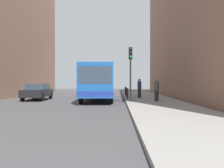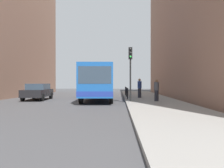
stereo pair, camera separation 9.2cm
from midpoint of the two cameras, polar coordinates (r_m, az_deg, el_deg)
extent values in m
plane|color=#424244|center=(19.14, -6.22, -4.39)|extent=(80.00, 80.00, 0.00)
cube|color=gray|center=(19.16, 10.03, -4.16)|extent=(4.40, 40.00, 0.15)
cube|color=#936B56|center=(25.53, 22.90, 16.22)|extent=(7.00, 32.00, 17.14)
cube|color=#19519E|center=(21.26, -3.17, 0.81)|extent=(2.91, 11.09, 2.50)
cube|color=navy|center=(21.27, -3.17, -1.75)|extent=(2.93, 11.11, 0.36)
cube|color=#2D3D4C|center=(15.79, -4.10, 2.24)|extent=(2.26, 0.14, 1.20)
cube|color=#2D3D4C|center=(21.76, -3.11, 1.72)|extent=(2.87, 9.49, 1.00)
cylinder|color=black|center=(17.37, -0.04, -3.22)|extent=(0.32, 1.01, 1.00)
cylinder|color=black|center=(17.50, -7.48, -3.19)|extent=(0.32, 1.01, 1.00)
cylinder|color=black|center=(25.16, -0.18, -2.11)|extent=(0.32, 1.01, 1.00)
cylinder|color=black|center=(25.25, -5.32, -2.10)|extent=(0.32, 1.01, 1.00)
cube|color=black|center=(22.12, -17.67, -2.10)|extent=(2.01, 4.48, 0.64)
cube|color=#2D3D4C|center=(22.24, -17.56, -0.59)|extent=(1.72, 2.54, 0.52)
cylinder|color=black|center=(20.47, -16.66, -3.19)|extent=(0.25, 0.65, 0.64)
cylinder|color=black|center=(20.97, -20.99, -3.12)|extent=(0.25, 0.65, 0.64)
cylinder|color=black|center=(23.37, -14.68, -2.75)|extent=(0.25, 0.65, 0.64)
cylinder|color=black|center=(23.81, -18.52, -2.70)|extent=(0.25, 0.65, 0.64)
cube|color=maroon|center=(31.13, -2.86, -1.37)|extent=(2.05, 4.50, 0.64)
cube|color=#2D3D4C|center=(31.27, -2.82, -0.30)|extent=(1.74, 2.55, 0.52)
cylinder|color=black|center=(29.55, -1.67, -2.09)|extent=(0.26, 0.65, 0.64)
cylinder|color=black|center=(29.78, -4.81, -2.07)|extent=(0.26, 0.65, 0.64)
cylinder|color=black|center=(32.53, -1.06, -1.86)|extent=(0.26, 0.65, 0.64)
cylinder|color=black|center=(32.74, -3.92, -1.85)|extent=(0.26, 0.65, 0.64)
cylinder|color=black|center=(17.61, 4.70, 0.90)|extent=(0.12, 0.12, 3.20)
cube|color=black|center=(17.74, 4.70, 7.54)|extent=(0.28, 0.24, 0.90)
sphere|color=black|center=(17.65, 4.72, 8.49)|extent=(0.16, 0.16, 0.16)
sphere|color=black|center=(17.62, 4.72, 7.59)|extent=(0.16, 0.16, 0.16)
sphere|color=green|center=(17.58, 4.72, 6.68)|extent=(0.16, 0.16, 0.16)
cylinder|color=black|center=(20.41, 4.00, -2.33)|extent=(0.11, 0.11, 0.95)
cylinder|color=black|center=(23.59, 3.68, -1.97)|extent=(0.11, 0.11, 0.95)
cylinder|color=black|center=(26.78, 3.44, -1.69)|extent=(0.11, 0.11, 0.95)
cylinder|color=#26262D|center=(18.20, 11.04, -2.86)|extent=(0.32, 0.32, 0.83)
cylinder|color=#4C4C51|center=(18.18, 11.04, -0.55)|extent=(0.38, 0.38, 0.64)
sphere|color=#8C6647|center=(18.17, 11.04, 0.81)|extent=(0.23, 0.23, 0.23)
cylinder|color=#26262D|center=(22.12, 6.91, -2.21)|extent=(0.32, 0.32, 0.88)
cylinder|color=navy|center=(22.09, 6.92, -0.19)|extent=(0.38, 0.38, 0.68)
sphere|color=#8C6647|center=(22.09, 6.92, 1.01)|extent=(0.24, 0.24, 0.24)
camera|label=1|loc=(0.05, -89.86, 0.00)|focal=37.19mm
camera|label=2|loc=(0.05, 90.14, 0.00)|focal=37.19mm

